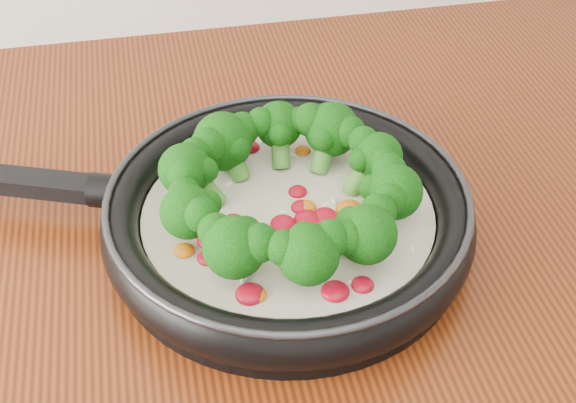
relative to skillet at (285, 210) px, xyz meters
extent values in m
cylinder|color=black|center=(0.00, 0.00, -0.03)|extent=(0.44, 0.44, 0.01)
torus|color=black|center=(0.00, 0.00, -0.01)|extent=(0.47, 0.47, 0.04)
torus|color=#2D2D33|center=(0.00, 0.00, 0.02)|extent=(0.45, 0.45, 0.01)
cube|color=black|center=(-0.25, 0.10, 0.00)|extent=(0.21, 0.10, 0.02)
cylinder|color=black|center=(-0.17, 0.06, 0.00)|extent=(0.04, 0.04, 0.04)
cylinder|color=beige|center=(0.00, 0.00, -0.01)|extent=(0.37, 0.37, 0.02)
ellipsoid|color=#A8081A|center=(-0.05, -0.01, 0.00)|extent=(0.03, 0.03, 0.01)
ellipsoid|color=#A8081A|center=(-0.05, -0.10, 0.00)|extent=(0.04, 0.04, 0.01)
ellipsoid|color=orange|center=(-0.05, -0.10, 0.00)|extent=(0.02, 0.02, 0.01)
ellipsoid|color=#A8081A|center=(0.02, 0.02, 0.00)|extent=(0.03, 0.03, 0.01)
ellipsoid|color=#A8081A|center=(0.02, -0.02, 0.00)|extent=(0.03, 0.03, 0.01)
ellipsoid|color=orange|center=(0.04, 0.09, 0.00)|extent=(0.02, 0.02, 0.01)
ellipsoid|color=#A8081A|center=(0.05, -0.11, 0.00)|extent=(0.02, 0.02, 0.01)
ellipsoid|color=#A8081A|center=(-0.01, -0.02, 0.00)|extent=(0.03, 0.03, 0.01)
ellipsoid|color=orange|center=(0.02, 0.00, 0.00)|extent=(0.03, 0.03, 0.01)
ellipsoid|color=#A8081A|center=(-0.07, 0.03, 0.00)|extent=(0.03, 0.03, 0.01)
ellipsoid|color=#A8081A|center=(0.04, -0.02, 0.00)|extent=(0.03, 0.03, 0.01)
ellipsoid|color=orange|center=(0.06, -0.01, 0.00)|extent=(0.04, 0.04, 0.01)
ellipsoid|color=#A8081A|center=(0.02, -0.03, 0.00)|extent=(0.03, 0.03, 0.01)
ellipsoid|color=#A8081A|center=(-0.02, 0.11, 0.00)|extent=(0.03, 0.03, 0.01)
ellipsoid|color=orange|center=(-0.04, -0.04, 0.00)|extent=(0.02, 0.02, 0.01)
ellipsoid|color=#A8081A|center=(0.09, 0.01, 0.00)|extent=(0.02, 0.02, 0.01)
ellipsoid|color=#A8081A|center=(-0.08, -0.03, 0.00)|extent=(0.03, 0.03, 0.01)
ellipsoid|color=orange|center=(-0.10, -0.04, 0.00)|extent=(0.03, 0.03, 0.01)
ellipsoid|color=#A8081A|center=(0.02, 0.00, 0.00)|extent=(0.03, 0.03, 0.01)
ellipsoid|color=#A8081A|center=(0.02, -0.11, 0.00)|extent=(0.03, 0.03, 0.01)
ellipsoid|color=orange|center=(0.02, -0.02, 0.00)|extent=(0.02, 0.02, 0.01)
ellipsoid|color=#A8081A|center=(-0.08, -0.05, 0.00)|extent=(0.03, 0.03, 0.01)
ellipsoid|color=#A8081A|center=(0.04, -0.02, 0.00)|extent=(0.03, 0.03, 0.01)
ellipsoid|color=white|center=(-0.05, -0.05, 0.00)|extent=(0.01, 0.01, 0.00)
ellipsoid|color=white|center=(-0.06, -0.02, 0.00)|extent=(0.01, 0.01, 0.00)
ellipsoid|color=white|center=(-0.05, 0.09, 0.00)|extent=(0.01, 0.01, 0.00)
ellipsoid|color=white|center=(0.02, -0.01, 0.00)|extent=(0.01, 0.01, 0.00)
ellipsoid|color=white|center=(0.02, 0.09, 0.00)|extent=(0.01, 0.01, 0.00)
ellipsoid|color=white|center=(0.00, 0.12, 0.00)|extent=(0.01, 0.01, 0.00)
ellipsoid|color=white|center=(0.00, 0.00, 0.00)|extent=(0.01, 0.01, 0.00)
ellipsoid|color=white|center=(-0.01, -0.01, 0.00)|extent=(0.01, 0.01, 0.00)
ellipsoid|color=white|center=(0.10, -0.08, 0.00)|extent=(0.01, 0.01, 0.00)
ellipsoid|color=white|center=(-0.05, -0.08, 0.00)|extent=(0.01, 0.01, 0.00)
ellipsoid|color=white|center=(-0.08, 0.06, 0.00)|extent=(0.01, 0.01, 0.00)
ellipsoid|color=white|center=(0.05, 0.00, 0.00)|extent=(0.00, 0.01, 0.00)
ellipsoid|color=white|center=(0.08, 0.04, 0.00)|extent=(0.01, 0.01, 0.00)
ellipsoid|color=white|center=(-0.06, 0.04, 0.00)|extent=(0.01, 0.01, 0.00)
ellipsoid|color=white|center=(-0.05, 0.05, 0.00)|extent=(0.01, 0.01, 0.00)
ellipsoid|color=white|center=(0.00, -0.02, 0.00)|extent=(0.01, 0.01, 0.00)
ellipsoid|color=white|center=(0.04, -0.11, 0.00)|extent=(0.01, 0.01, 0.00)
ellipsoid|color=white|center=(0.01, -0.06, 0.00)|extent=(0.01, 0.01, 0.00)
ellipsoid|color=white|center=(0.04, 0.00, 0.00)|extent=(0.01, 0.01, 0.00)
cylinder|color=#549C33|center=(0.08, -0.03, 0.01)|extent=(0.04, 0.03, 0.04)
sphere|color=black|center=(0.10, -0.03, 0.03)|extent=(0.07, 0.07, 0.05)
sphere|color=black|center=(0.10, -0.01, 0.04)|extent=(0.04, 0.04, 0.03)
sphere|color=black|center=(0.09, -0.05, 0.04)|extent=(0.04, 0.04, 0.03)
sphere|color=black|center=(0.08, -0.03, 0.04)|extent=(0.03, 0.03, 0.03)
cylinder|color=#549C33|center=(0.08, 0.02, 0.01)|extent=(0.04, 0.03, 0.04)
sphere|color=black|center=(0.10, 0.02, 0.03)|extent=(0.06, 0.06, 0.05)
sphere|color=black|center=(0.09, 0.04, 0.04)|extent=(0.04, 0.04, 0.03)
sphere|color=black|center=(0.10, 0.00, 0.04)|extent=(0.04, 0.04, 0.03)
sphere|color=black|center=(0.08, 0.02, 0.04)|extent=(0.03, 0.03, 0.02)
cylinder|color=#549C33|center=(0.05, 0.06, 0.01)|extent=(0.04, 0.04, 0.04)
sphere|color=black|center=(0.06, 0.08, 0.03)|extent=(0.07, 0.07, 0.06)
sphere|color=black|center=(0.04, 0.08, 0.04)|extent=(0.05, 0.05, 0.04)
sphere|color=black|center=(0.08, 0.06, 0.04)|extent=(0.04, 0.04, 0.03)
sphere|color=black|center=(0.05, 0.06, 0.04)|extent=(0.04, 0.04, 0.03)
cylinder|color=#549C33|center=(0.01, 0.08, 0.01)|extent=(0.02, 0.04, 0.04)
sphere|color=black|center=(0.01, 0.10, 0.03)|extent=(0.06, 0.06, 0.05)
sphere|color=black|center=(-0.01, 0.09, 0.04)|extent=(0.04, 0.04, 0.03)
sphere|color=black|center=(0.03, 0.09, 0.04)|extent=(0.04, 0.04, 0.03)
sphere|color=black|center=(0.01, 0.08, 0.03)|extent=(0.03, 0.03, 0.02)
cylinder|color=#549C33|center=(-0.04, 0.07, 0.01)|extent=(0.03, 0.04, 0.04)
sphere|color=black|center=(-0.05, 0.08, 0.03)|extent=(0.08, 0.08, 0.06)
sphere|color=black|center=(-0.06, 0.06, 0.04)|extent=(0.05, 0.05, 0.04)
sphere|color=black|center=(-0.03, 0.09, 0.04)|extent=(0.05, 0.05, 0.04)
sphere|color=black|center=(-0.04, 0.06, 0.03)|extent=(0.04, 0.04, 0.03)
cylinder|color=#549C33|center=(-0.07, 0.03, 0.01)|extent=(0.04, 0.03, 0.04)
sphere|color=black|center=(-0.09, 0.04, 0.04)|extent=(0.07, 0.07, 0.05)
sphere|color=black|center=(-0.09, 0.02, 0.04)|extent=(0.04, 0.04, 0.03)
sphere|color=black|center=(-0.08, 0.05, 0.04)|extent=(0.04, 0.04, 0.03)
sphere|color=black|center=(-0.07, 0.03, 0.04)|extent=(0.03, 0.03, 0.03)
cylinder|color=#549C33|center=(-0.07, -0.02, 0.01)|extent=(0.04, 0.03, 0.04)
sphere|color=black|center=(-0.09, -0.02, 0.04)|extent=(0.06, 0.06, 0.05)
sphere|color=black|center=(-0.08, -0.04, 0.04)|extent=(0.04, 0.04, 0.03)
sphere|color=black|center=(-0.09, -0.01, 0.04)|extent=(0.04, 0.04, 0.03)
sphere|color=black|center=(-0.07, -0.02, 0.04)|extent=(0.03, 0.03, 0.03)
cylinder|color=#549C33|center=(-0.05, -0.06, 0.01)|extent=(0.04, 0.04, 0.04)
sphere|color=black|center=(-0.06, -0.08, 0.03)|extent=(0.07, 0.07, 0.06)
sphere|color=black|center=(-0.04, -0.09, 0.04)|extent=(0.04, 0.04, 0.03)
sphere|color=black|center=(-0.07, -0.06, 0.04)|extent=(0.04, 0.04, 0.03)
sphere|color=black|center=(-0.05, -0.06, 0.04)|extent=(0.04, 0.04, 0.03)
cylinder|color=#549C33|center=(0.00, -0.08, 0.02)|extent=(0.02, 0.04, 0.04)
sphere|color=black|center=(0.00, -0.10, 0.04)|extent=(0.07, 0.07, 0.05)
sphere|color=black|center=(0.02, -0.10, 0.05)|extent=(0.04, 0.04, 0.03)
sphere|color=black|center=(-0.02, -0.10, 0.04)|extent=(0.04, 0.04, 0.03)
sphere|color=black|center=(0.00, -0.08, 0.04)|extent=(0.03, 0.03, 0.03)
cylinder|color=#549C33|center=(0.04, -0.07, 0.02)|extent=(0.04, 0.04, 0.04)
sphere|color=black|center=(0.05, -0.09, 0.04)|extent=(0.07, 0.07, 0.05)
sphere|color=black|center=(0.07, -0.07, 0.05)|extent=(0.04, 0.04, 0.03)
sphere|color=black|center=(0.04, -0.09, 0.04)|extent=(0.04, 0.04, 0.03)
sphere|color=black|center=(0.04, -0.07, 0.04)|extent=(0.03, 0.03, 0.03)
camera|label=1|loc=(-0.11, -0.55, 0.49)|focal=48.21mm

